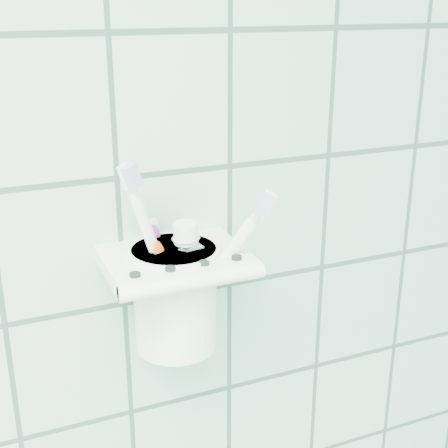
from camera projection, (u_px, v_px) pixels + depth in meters
name	position (u px, v px, depth m)	size (l,w,h in m)	color
holder_bracket	(175.00, 262.00, 0.60)	(0.14, 0.11, 0.04)	white
cup	(175.00, 294.00, 0.62)	(0.09, 0.09, 0.11)	white
toothbrush_pink	(182.00, 245.00, 0.61)	(0.06, 0.02, 0.19)	white
toothbrush_blue	(156.00, 247.00, 0.60)	(0.03, 0.07, 0.19)	white
toothbrush_orange	(175.00, 245.00, 0.61)	(0.07, 0.08, 0.18)	white
toothpaste_tube	(192.00, 271.00, 0.61)	(0.04, 0.03, 0.13)	silver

